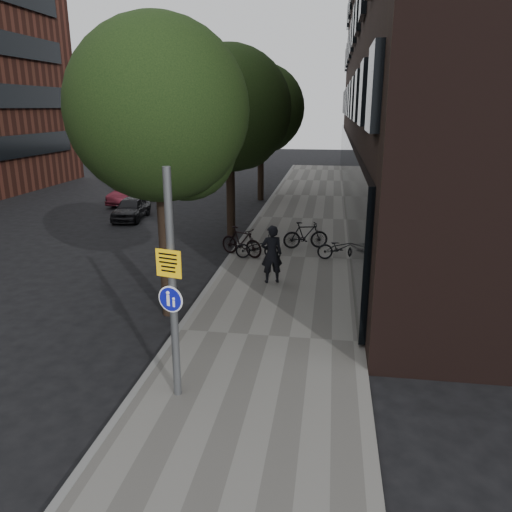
% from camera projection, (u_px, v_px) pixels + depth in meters
% --- Properties ---
extents(ground, '(120.00, 120.00, 0.00)m').
position_uv_depth(ground, '(231.00, 422.00, 8.86)').
color(ground, black).
rests_on(ground, ground).
extents(sidewalk, '(4.50, 60.00, 0.12)m').
position_uv_depth(sidewalk, '(291.00, 258.00, 18.28)').
color(sidewalk, slate).
rests_on(sidewalk, ground).
extents(curb_edge, '(0.15, 60.00, 0.13)m').
position_uv_depth(curb_edge, '(231.00, 255.00, 18.60)').
color(curb_edge, slate).
rests_on(curb_edge, ground).
extents(building_right_dark_brick, '(12.00, 40.00, 18.00)m').
position_uv_depth(building_right_dark_brick, '(472.00, 34.00, 25.89)').
color(building_right_dark_brick, black).
rests_on(building_right_dark_brick, ground).
extents(street_tree_near, '(4.40, 4.40, 7.50)m').
position_uv_depth(street_tree_near, '(164.00, 118.00, 12.15)').
color(street_tree_near, black).
rests_on(street_tree_near, ground).
extents(street_tree_mid, '(5.00, 5.00, 7.80)m').
position_uv_depth(street_tree_mid, '(232.00, 114.00, 20.20)').
color(street_tree_mid, black).
rests_on(street_tree_mid, ground).
extents(street_tree_far, '(5.00, 5.00, 7.80)m').
position_uv_depth(street_tree_far, '(262.00, 112.00, 28.72)').
color(street_tree_far, black).
rests_on(street_tree_far, ground).
extents(signpost, '(0.49, 0.15, 4.31)m').
position_uv_depth(signpost, '(172.00, 287.00, 8.90)').
color(signpost, '#595B5E').
rests_on(signpost, sidewalk).
extents(pedestrian, '(0.76, 0.61, 1.82)m').
position_uv_depth(pedestrian, '(272.00, 254.00, 15.33)').
color(pedestrian, black).
rests_on(pedestrian, sidewalk).
extents(parked_bike_facade_near, '(1.69, 0.71, 0.86)m').
position_uv_depth(parked_bike_facade_near, '(340.00, 248.00, 17.80)').
color(parked_bike_facade_near, black).
rests_on(parked_bike_facade_near, sidewalk).
extents(parked_bike_facade_far, '(1.80, 0.89, 1.04)m').
position_uv_depth(parked_bike_facade_far, '(306.00, 235.00, 19.18)').
color(parked_bike_facade_far, black).
rests_on(parked_bike_facade_far, sidewalk).
extents(parked_bike_curb_near, '(1.63, 0.79, 0.82)m').
position_uv_depth(parked_bike_curb_near, '(257.00, 247.00, 17.97)').
color(parked_bike_curb_near, black).
rests_on(parked_bike_curb_near, sidewalk).
extents(parked_bike_curb_far, '(1.83, 1.26, 1.08)m').
position_uv_depth(parked_bike_curb_far, '(241.00, 242.00, 18.19)').
color(parked_bike_curb_far, black).
rests_on(parked_bike_curb_far, sidewalk).
extents(parked_car_near, '(1.59, 3.37, 1.11)m').
position_uv_depth(parked_car_near, '(131.00, 208.00, 24.71)').
color(parked_car_near, black).
rests_on(parked_car_near, ground).
extents(parked_car_mid, '(1.70, 3.73, 1.19)m').
position_uv_depth(parked_car_mid, '(131.00, 194.00, 28.66)').
color(parked_car_mid, maroon).
rests_on(parked_car_mid, ground).
extents(parked_car_far, '(2.14, 4.54, 1.28)m').
position_uv_depth(parked_car_far, '(197.00, 174.00, 36.72)').
color(parked_car_far, black).
rests_on(parked_car_far, ground).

